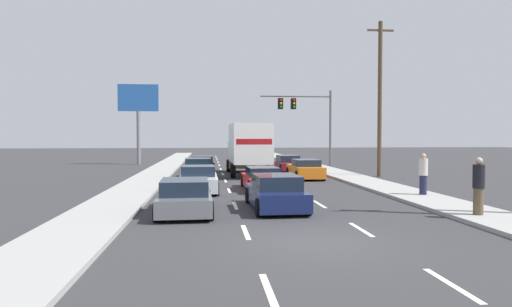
{
  "coord_description": "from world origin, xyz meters",
  "views": [
    {
      "loc": [
        -2.77,
        -11.42,
        2.74
      ],
      "look_at": [
        -0.07,
        13.98,
        1.77
      ],
      "focal_mm": 32.0,
      "sensor_mm": 36.0,
      "label": 1
    }
  ],
  "objects_px": {
    "traffic_signal_mast": "(302,111)",
    "pedestrian_near_corner": "(479,186)",
    "car_black": "(203,164)",
    "roadside_billboard": "(138,108)",
    "car_green": "(198,169)",
    "car_gray": "(185,197)",
    "car_white": "(198,180)",
    "car_navy": "(276,193)",
    "car_orange": "(305,170)",
    "car_maroon": "(288,164)",
    "pedestrian_mid_block": "(423,174)",
    "box_truck": "(248,146)",
    "utility_pole_mid": "(380,97)",
    "car_red": "(262,179)"
  },
  "relations": [
    {
      "from": "car_black",
      "to": "pedestrian_mid_block",
      "type": "height_order",
      "value": "pedestrian_mid_block"
    },
    {
      "from": "car_red",
      "to": "pedestrian_near_corner",
      "type": "relative_size",
      "value": 2.31
    },
    {
      "from": "car_gray",
      "to": "car_navy",
      "type": "xyz_separation_m",
      "value": [
        3.35,
        0.64,
        0.03
      ]
    },
    {
      "from": "car_white",
      "to": "car_gray",
      "type": "xyz_separation_m",
      "value": [
        -0.35,
        -6.34,
        -0.01
      ]
    },
    {
      "from": "car_gray",
      "to": "pedestrian_mid_block",
      "type": "distance_m",
      "value": 10.82
    },
    {
      "from": "car_black",
      "to": "roadside_billboard",
      "type": "bearing_deg",
      "value": 126.29
    },
    {
      "from": "car_gray",
      "to": "pedestrian_near_corner",
      "type": "xyz_separation_m",
      "value": [
        9.72,
        -2.08,
        0.53
      ]
    },
    {
      "from": "car_green",
      "to": "car_gray",
      "type": "relative_size",
      "value": 1.02
    },
    {
      "from": "car_white",
      "to": "car_navy",
      "type": "bearing_deg",
      "value": -62.25
    },
    {
      "from": "car_black",
      "to": "car_white",
      "type": "relative_size",
      "value": 0.93
    },
    {
      "from": "car_navy",
      "to": "utility_pole_mid",
      "type": "height_order",
      "value": "utility_pole_mid"
    },
    {
      "from": "car_white",
      "to": "car_navy",
      "type": "height_order",
      "value": "car_navy"
    },
    {
      "from": "car_red",
      "to": "box_truck",
      "type": "bearing_deg",
      "value": 89.55
    },
    {
      "from": "car_black",
      "to": "utility_pole_mid",
      "type": "relative_size",
      "value": 0.39
    },
    {
      "from": "car_maroon",
      "to": "traffic_signal_mast",
      "type": "xyz_separation_m",
      "value": [
        2.03,
        4.41,
        4.43
      ]
    },
    {
      "from": "box_truck",
      "to": "roadside_billboard",
      "type": "relative_size",
      "value": 1.01
    },
    {
      "from": "car_black",
      "to": "traffic_signal_mast",
      "type": "xyz_separation_m",
      "value": [
        8.67,
        3.31,
        4.46
      ]
    },
    {
      "from": "box_truck",
      "to": "traffic_signal_mast",
      "type": "xyz_separation_m",
      "value": [
        5.45,
        7.89,
        2.95
      ]
    },
    {
      "from": "car_black",
      "to": "car_green",
      "type": "distance_m",
      "value": 6.59
    },
    {
      "from": "car_maroon",
      "to": "pedestrian_near_corner",
      "type": "height_order",
      "value": "pedestrian_near_corner"
    },
    {
      "from": "car_navy",
      "to": "utility_pole_mid",
      "type": "relative_size",
      "value": 0.42
    },
    {
      "from": "car_green",
      "to": "car_gray",
      "type": "height_order",
      "value": "car_green"
    },
    {
      "from": "car_green",
      "to": "car_orange",
      "type": "relative_size",
      "value": 1.0
    },
    {
      "from": "car_green",
      "to": "box_truck",
      "type": "bearing_deg",
      "value": 30.22
    },
    {
      "from": "car_green",
      "to": "car_white",
      "type": "distance_m",
      "value": 7.17
    },
    {
      "from": "pedestrian_near_corner",
      "to": "car_red",
      "type": "bearing_deg",
      "value": 124.69
    },
    {
      "from": "roadside_billboard",
      "to": "car_green",
      "type": "bearing_deg",
      "value": -68.28
    },
    {
      "from": "car_black",
      "to": "car_maroon",
      "type": "relative_size",
      "value": 0.94
    },
    {
      "from": "car_red",
      "to": "car_navy",
      "type": "relative_size",
      "value": 1.01
    },
    {
      "from": "traffic_signal_mast",
      "to": "car_maroon",
      "type": "bearing_deg",
      "value": -114.75
    },
    {
      "from": "traffic_signal_mast",
      "to": "car_red",
      "type": "bearing_deg",
      "value": -108.42
    },
    {
      "from": "car_gray",
      "to": "utility_pole_mid",
      "type": "bearing_deg",
      "value": 47.44
    },
    {
      "from": "car_black",
      "to": "car_gray",
      "type": "height_order",
      "value": "car_gray"
    },
    {
      "from": "car_green",
      "to": "car_gray",
      "type": "xyz_separation_m",
      "value": [
        -0.2,
        -13.5,
        -0.04
      ]
    },
    {
      "from": "car_red",
      "to": "pedestrian_mid_block",
      "type": "bearing_deg",
      "value": -28.73
    },
    {
      "from": "car_green",
      "to": "car_maroon",
      "type": "bearing_deg",
      "value": 38.65
    },
    {
      "from": "pedestrian_near_corner",
      "to": "car_maroon",
      "type": "bearing_deg",
      "value": 97.2
    },
    {
      "from": "car_navy",
      "to": "traffic_signal_mast",
      "type": "bearing_deg",
      "value": 75.84
    },
    {
      "from": "car_white",
      "to": "utility_pole_mid",
      "type": "distance_m",
      "value": 14.7
    },
    {
      "from": "car_orange",
      "to": "pedestrian_near_corner",
      "type": "bearing_deg",
      "value": -79.77
    },
    {
      "from": "utility_pole_mid",
      "to": "pedestrian_mid_block",
      "type": "distance_m",
      "value": 11.36
    },
    {
      "from": "car_black",
      "to": "car_navy",
      "type": "xyz_separation_m",
      "value": [
        2.94,
        -19.45,
        0.07
      ]
    },
    {
      "from": "car_maroon",
      "to": "pedestrian_mid_block",
      "type": "distance_m",
      "value": 16.25
    },
    {
      "from": "car_gray",
      "to": "traffic_signal_mast",
      "type": "xyz_separation_m",
      "value": [
        9.09,
        23.39,
        4.42
      ]
    },
    {
      "from": "car_green",
      "to": "car_black",
      "type": "bearing_deg",
      "value": 88.08
    },
    {
      "from": "traffic_signal_mast",
      "to": "pedestrian_near_corner",
      "type": "bearing_deg",
      "value": -88.58
    },
    {
      "from": "car_black",
      "to": "car_gray",
      "type": "bearing_deg",
      "value": -91.19
    },
    {
      "from": "car_green",
      "to": "box_truck",
      "type": "xyz_separation_m",
      "value": [
        3.44,
        2.0,
        1.44
      ]
    },
    {
      "from": "car_black",
      "to": "roadside_billboard",
      "type": "distance_m",
      "value": 11.59
    },
    {
      "from": "traffic_signal_mast",
      "to": "pedestrian_mid_block",
      "type": "xyz_separation_m",
      "value": [
        1.27,
        -20.31,
        -3.93
      ]
    }
  ]
}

